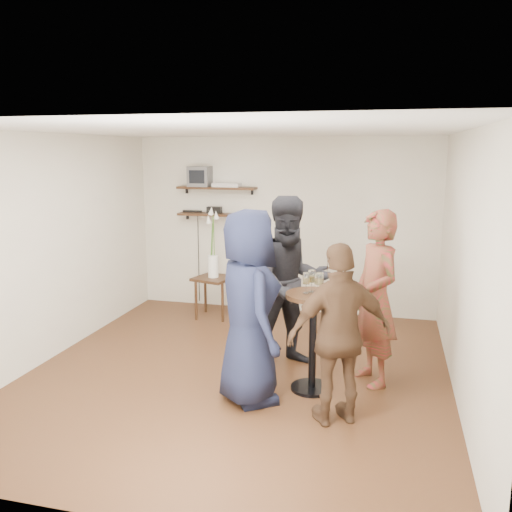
% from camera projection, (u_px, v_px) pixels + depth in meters
% --- Properties ---
extents(room, '(4.58, 5.08, 2.68)m').
position_uv_depth(room, '(237.00, 257.00, 5.68)').
color(room, '#452316').
rests_on(room, ground).
extents(shelf_upper, '(1.20, 0.25, 0.04)m').
position_uv_depth(shelf_upper, '(217.00, 188.00, 8.08)').
color(shelf_upper, black).
rests_on(shelf_upper, room).
extents(shelf_lower, '(1.20, 0.25, 0.04)m').
position_uv_depth(shelf_lower, '(217.00, 215.00, 8.15)').
color(shelf_lower, black).
rests_on(shelf_lower, room).
extents(crt_monitor, '(0.32, 0.30, 0.30)m').
position_uv_depth(crt_monitor, '(200.00, 176.00, 8.11)').
color(crt_monitor, '#59595B').
rests_on(crt_monitor, shelf_upper).
extents(dvd_deck, '(0.40, 0.24, 0.06)m').
position_uv_depth(dvd_deck, '(227.00, 185.00, 8.03)').
color(dvd_deck, silver).
rests_on(dvd_deck, shelf_upper).
extents(radio, '(0.22, 0.10, 0.10)m').
position_uv_depth(radio, '(214.00, 210.00, 8.15)').
color(radio, black).
rests_on(radio, shelf_lower).
extents(power_strip, '(0.30, 0.05, 0.03)m').
position_uv_depth(power_strip, '(192.00, 211.00, 8.30)').
color(power_strip, black).
rests_on(power_strip, shelf_lower).
extents(side_table, '(0.61, 0.61, 0.60)m').
position_uv_depth(side_table, '(213.00, 284.00, 7.86)').
color(side_table, black).
rests_on(side_table, room).
extents(vase_lilies, '(0.20, 0.21, 1.04)m').
position_uv_depth(vase_lilies, '(213.00, 255.00, 7.77)').
color(vase_lilies, white).
rests_on(vase_lilies, side_table).
extents(drinks_table, '(0.56, 0.56, 1.01)m').
position_uv_depth(drinks_table, '(313.00, 328.00, 5.41)').
color(drinks_table, black).
rests_on(drinks_table, room).
extents(wine_glass_fl, '(0.07, 0.07, 0.21)m').
position_uv_depth(wine_glass_fl, '(306.00, 279.00, 5.32)').
color(wine_glass_fl, silver).
rests_on(wine_glass_fl, drinks_table).
extents(wine_glass_fr, '(0.07, 0.07, 0.22)m').
position_uv_depth(wine_glass_fr, '(320.00, 280.00, 5.26)').
color(wine_glass_fr, silver).
rests_on(wine_glass_fr, drinks_table).
extents(wine_glass_bl, '(0.07, 0.07, 0.22)m').
position_uv_depth(wine_glass_bl, '(312.00, 277.00, 5.37)').
color(wine_glass_bl, silver).
rests_on(wine_glass_bl, drinks_table).
extents(wine_glass_br, '(0.06, 0.06, 0.19)m').
position_uv_depth(wine_glass_br, '(318.00, 280.00, 5.33)').
color(wine_glass_br, silver).
rests_on(wine_glass_br, drinks_table).
extents(person_plaid, '(0.71, 0.79, 1.83)m').
position_uv_depth(person_plaid, '(375.00, 298.00, 5.54)').
color(person_plaid, red).
rests_on(person_plaid, room).
extents(person_dark, '(1.17, 1.09, 1.92)m').
position_uv_depth(person_dark, '(291.00, 283.00, 6.00)').
color(person_dark, black).
rests_on(person_dark, room).
extents(person_navy, '(1.00, 1.09, 1.88)m').
position_uv_depth(person_navy, '(248.00, 307.00, 5.14)').
color(person_navy, black).
rests_on(person_navy, room).
extents(person_brown, '(1.03, 0.81, 1.63)m').
position_uv_depth(person_brown, '(340.00, 335.00, 4.74)').
color(person_brown, '#4C3220').
rests_on(person_brown, room).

